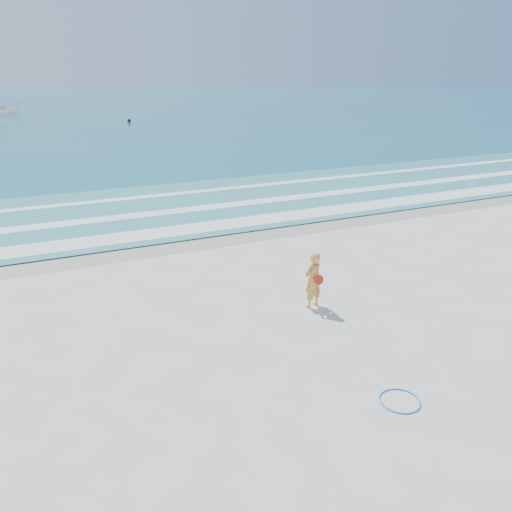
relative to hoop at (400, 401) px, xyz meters
name	(u,v)px	position (x,y,z in m)	size (l,w,h in m)	color
ground	(304,357)	(-0.90, 2.19, -0.01)	(400.00, 400.00, 0.00)	silver
wet_sand	(187,241)	(-0.90, 11.19, -0.01)	(400.00, 2.40, 0.00)	#B2A893
ocean	(45,102)	(-0.90, 107.19, 0.01)	(400.00, 190.00, 0.04)	#19727F
shallow	(155,209)	(-0.90, 16.19, 0.03)	(400.00, 10.00, 0.01)	#59B7AD
foam_near	(177,230)	(-0.90, 12.49, 0.04)	(400.00, 1.40, 0.01)	white
foam_mid	(159,213)	(-0.90, 15.39, 0.04)	(400.00, 0.90, 0.01)	white
foam_far	(143,197)	(-0.90, 18.69, 0.04)	(400.00, 0.60, 0.01)	white
hoop	(400,401)	(0.00, 0.00, 0.00)	(0.80, 0.80, 0.03)	#0D7EF9
boat	(2,109)	(-8.10, 74.12, 0.91)	(1.72, 4.56, 1.76)	silver
buoy	(129,121)	(6.13, 57.51, 0.25)	(0.44, 0.44, 0.44)	black
woman	(313,280)	(0.58, 4.36, 0.77)	(0.66, 0.52, 1.57)	orange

